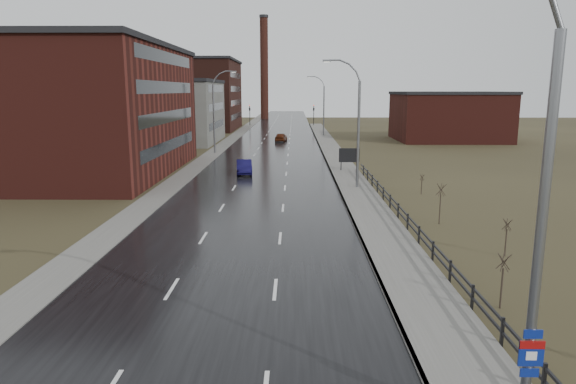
{
  "coord_description": "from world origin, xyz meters",
  "views": [
    {
      "loc": [
        3.13,
        -9.43,
        8.72
      ],
      "look_at": [
        2.78,
        19.34,
        3.0
      ],
      "focal_mm": 32.0,
      "sensor_mm": 36.0,
      "label": 1
    }
  ],
  "objects_px": {
    "streetlight_main": "(529,209)",
    "car_near": "(244,167)",
    "car_far": "(281,137)",
    "billboard": "(349,156)"
  },
  "relations": [
    {
      "from": "streetlight_main",
      "to": "billboard",
      "type": "height_order",
      "value": "streetlight_main"
    },
    {
      "from": "car_near",
      "to": "streetlight_main",
      "type": "bearing_deg",
      "value": -82.55
    },
    {
      "from": "billboard",
      "to": "car_far",
      "type": "distance_m",
      "value": 34.18
    },
    {
      "from": "car_near",
      "to": "car_far",
      "type": "height_order",
      "value": "same"
    },
    {
      "from": "streetlight_main",
      "to": "car_near",
      "type": "xyz_separation_m",
      "value": [
        -10.61,
        42.01,
        -5.32
      ]
    },
    {
      "from": "streetlight_main",
      "to": "car_near",
      "type": "distance_m",
      "value": 43.66
    },
    {
      "from": "streetlight_main",
      "to": "car_near",
      "type": "bearing_deg",
      "value": 104.18
    },
    {
      "from": "streetlight_main",
      "to": "billboard",
      "type": "xyz_separation_m",
      "value": [
        0.63,
        43.88,
        -4.33
      ]
    },
    {
      "from": "car_far",
      "to": "billboard",
      "type": "bearing_deg",
      "value": 110.49
    },
    {
      "from": "car_near",
      "to": "car_far",
      "type": "relative_size",
      "value": 1.03
    }
  ]
}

